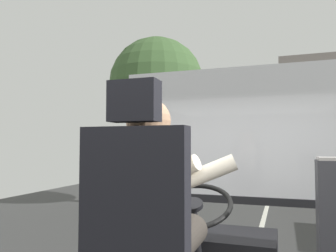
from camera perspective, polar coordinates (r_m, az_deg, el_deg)
The scene contains 5 objects.
ground at distance 11.00m, azimuth 16.65°, elevation -13.32°, with size 18.00×44.00×0.06m.
bus_driver at distance 1.68m, azimuth -2.34°, elevation -13.53°, with size 0.78×0.58×0.80m.
fare_box at distance 2.52m, azimuth 26.92°, elevation -16.49°, with size 0.22×0.22×1.02m.
windshield_panel at distance 3.67m, azimuth 11.10°, elevation -3.99°, with size 2.50×0.08×1.48m.
street_tree at distance 10.36m, azimuth -1.96°, elevation 6.99°, with size 2.92×2.92×5.25m.
Camera 1 is at (0.52, -2.01, 1.94)m, focal length 35.43 mm.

